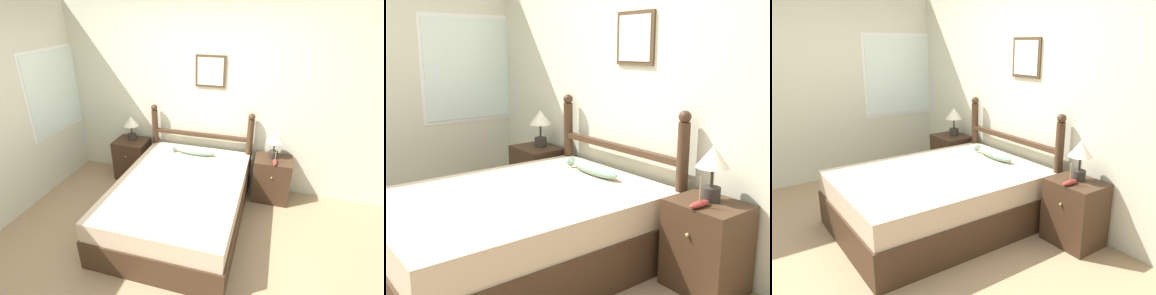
# 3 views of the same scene
# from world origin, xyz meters

# --- Properties ---
(ground_plane) EXTENTS (16.00, 16.00, 0.00)m
(ground_plane) POSITION_xyz_m (0.00, 0.00, 0.00)
(ground_plane) COLOR #9E7F5B
(wall_back) EXTENTS (6.40, 0.08, 2.55)m
(wall_back) POSITION_xyz_m (0.00, 1.73, 1.28)
(wall_back) COLOR beige
(wall_back) RESTS_ON ground_plane
(bed) EXTENTS (1.48, 2.02, 0.57)m
(bed) POSITION_xyz_m (-0.07, 0.65, 0.28)
(bed) COLOR #3D2819
(bed) RESTS_ON ground_plane
(headboard) EXTENTS (1.49, 0.09, 1.16)m
(headboard) POSITION_xyz_m (-0.07, 1.61, 0.62)
(headboard) COLOR #3D2819
(headboard) RESTS_ON ground_plane
(nightstand_left) EXTENTS (0.48, 0.41, 0.61)m
(nightstand_left) POSITION_xyz_m (-1.12, 1.47, 0.31)
(nightstand_left) COLOR #3D2819
(nightstand_left) RESTS_ON ground_plane
(nightstand_right) EXTENTS (0.48, 0.41, 0.61)m
(nightstand_right) POSITION_xyz_m (0.97, 1.47, 0.31)
(nightstand_right) COLOR #3D2819
(nightstand_right) RESTS_ON ground_plane
(table_lamp_left) EXTENTS (0.22, 0.22, 0.37)m
(table_lamp_left) POSITION_xyz_m (-1.11, 1.52, 0.87)
(table_lamp_left) COLOR #2D2823
(table_lamp_left) RESTS_ON nightstand_left
(table_lamp_right) EXTENTS (0.22, 0.22, 0.37)m
(table_lamp_right) POSITION_xyz_m (0.95, 1.51, 0.87)
(table_lamp_right) COLOR #2D2823
(table_lamp_right) RESTS_ON nightstand_right
(model_boat) EXTENTS (0.06, 0.18, 0.20)m
(model_boat) POSITION_xyz_m (0.99, 1.35, 0.64)
(model_boat) COLOR maroon
(model_boat) RESTS_ON nightstand_right
(fish_pillow) EXTENTS (0.59, 0.12, 0.10)m
(fish_pillow) POSITION_xyz_m (-0.10, 1.37, 0.62)
(fish_pillow) COLOR gray
(fish_pillow) RESTS_ON bed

